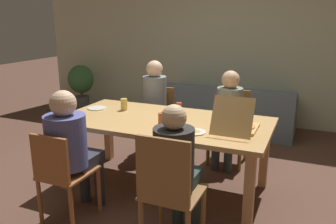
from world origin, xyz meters
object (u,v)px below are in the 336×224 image
at_px(dining_table, 164,127).
at_px(person_2, 176,163).
at_px(person_1, 71,144).
at_px(plate_1, 97,108).
at_px(drinking_glass_2, 124,104).
at_px(couch, 225,114).
at_px(potted_plant, 81,83).
at_px(chair_2, 169,190).
at_px(chair_3, 157,116).
at_px(pizza_box_0, 237,125).
at_px(chair_1, 62,173).
at_px(chair_0, 230,123).
at_px(plate_0, 195,132).
at_px(person_0, 228,110).
at_px(person_3, 153,101).
at_px(drinking_glass_1, 179,109).
at_px(drinking_glass_0, 162,119).

relative_size(dining_table, person_2, 1.84).
xyz_separation_m(person_1, plate_1, (-0.38, 0.96, 0.06)).
distance_m(drinking_glass_2, couch, 2.23).
bearing_deg(potted_plant, chair_2, -45.23).
relative_size(dining_table, drinking_glass_2, 16.37).
height_order(dining_table, chair_3, chair_3).
bearing_deg(pizza_box_0, chair_1, -143.64).
relative_size(chair_0, plate_1, 4.32).
bearing_deg(plate_0, couch, 97.28).
bearing_deg(chair_2, chair_0, 90.00).
bearing_deg(person_2, couch, 96.63).
bearing_deg(chair_3, person_0, -4.94).
bearing_deg(chair_3, chair_1, -90.00).
height_order(person_3, couch, person_3).
height_order(person_0, potted_plant, person_0).
xyz_separation_m(chair_2, person_3, (-0.99, 1.81, 0.21)).
xyz_separation_m(person_1, couch, (0.64, 3.08, -0.44)).
xyz_separation_m(dining_table, chair_0, (0.47, 1.01, -0.19)).
distance_m(dining_table, drinking_glass_1, 0.29).
height_order(person_1, drinking_glass_2, person_1).
bearing_deg(plate_1, couch, 64.33).
distance_m(chair_0, person_0, 0.25).
xyz_separation_m(chair_1, drinking_glass_0, (0.57, 0.85, 0.33)).
relative_size(drinking_glass_2, couch, 0.06).
distance_m(chair_1, potted_plant, 4.05).
bearing_deg(plate_0, drinking_glass_0, 163.67).
distance_m(dining_table, drinking_glass_0, 0.22).
bearing_deg(person_1, plate_0, 31.39).
bearing_deg(person_2, pizza_box_0, 68.58).
relative_size(person_0, chair_1, 1.35).
bearing_deg(person_1, dining_table, 58.51).
height_order(chair_3, drinking_glass_1, drinking_glass_1).
xyz_separation_m(person_0, drinking_glass_2, (-1.05, -0.70, 0.13)).
bearing_deg(drinking_glass_1, potted_plant, 143.99).
relative_size(chair_0, pizza_box_0, 1.73).
distance_m(pizza_box_0, plate_0, 0.41).
bearing_deg(person_1, chair_2, -6.71).
bearing_deg(plate_0, plate_1, 164.31).
bearing_deg(drinking_glass_0, drinking_glass_2, 151.84).
bearing_deg(chair_0, plate_0, -91.55).
height_order(dining_table, couch, dining_table).
bearing_deg(person_2, chair_0, 90.00).
xyz_separation_m(chair_2, chair_3, (-0.99, 1.94, -0.04)).
bearing_deg(drinking_glass_2, person_3, 85.42).
xyz_separation_m(chair_2, person_2, (-0.00, 0.16, 0.16)).
xyz_separation_m(chair_3, potted_plant, (-2.29, 1.38, 0.06)).
relative_size(chair_1, potted_plant, 0.97).
bearing_deg(plate_1, chair_1, -71.17).
xyz_separation_m(person_0, chair_3, (-0.99, 0.09, -0.21)).
relative_size(pizza_box_0, plate_1, 2.50).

